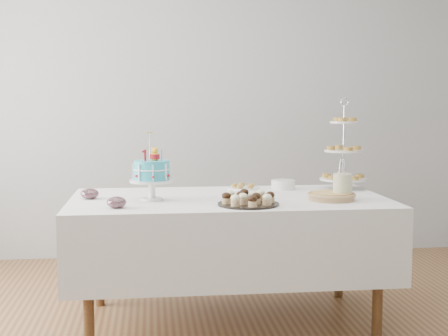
{
  "coord_description": "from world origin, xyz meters",
  "views": [
    {
      "loc": [
        -0.47,
        -3.44,
        1.35
      ],
      "look_at": [
        -0.03,
        0.3,
        0.95
      ],
      "focal_mm": 50.0,
      "sensor_mm": 36.0,
      "label": 1
    }
  ],
  "objects": [
    {
      "name": "table",
      "position": [
        0.0,
        0.3,
        0.54
      ],
      "size": [
        1.92,
        1.02,
        0.77
      ],
      "color": "silver",
      "rests_on": "floor"
    },
    {
      "name": "plate_stack",
      "position": [
        0.41,
        0.62,
        0.8
      ],
      "size": [
        0.16,
        0.16,
        0.06
      ],
      "color": "white",
      "rests_on": "table"
    },
    {
      "name": "pastry_plate",
      "position": [
        0.15,
        0.67,
        0.78
      ],
      "size": [
        0.21,
        0.21,
        0.03
      ],
      "color": "white",
      "rests_on": "table"
    },
    {
      "name": "pie",
      "position": [
        0.6,
        0.13,
        0.8
      ],
      "size": [
        0.29,
        0.29,
        0.05
      ],
      "color": "tan",
      "rests_on": "table"
    },
    {
      "name": "walls",
      "position": [
        0.0,
        0.0,
        1.35
      ],
      "size": [
        5.04,
        4.04,
        2.7
      ],
      "color": "#A2A4A7",
      "rests_on": "floor"
    },
    {
      "name": "cupcake_tray",
      "position": [
        0.07,
        0.0,
        0.81
      ],
      "size": [
        0.35,
        0.35,
        0.08
      ],
      "color": "black",
      "rests_on": "table"
    },
    {
      "name": "jam_bowl_a",
      "position": [
        -0.66,
        -0.01,
        0.8
      ],
      "size": [
        0.11,
        0.11,
        0.07
      ],
      "color": "silver",
      "rests_on": "table"
    },
    {
      "name": "birthday_cake",
      "position": [
        -0.47,
        0.24,
        0.88
      ],
      "size": [
        0.26,
        0.26,
        0.41
      ],
      "rotation": [
        0.0,
        0.0,
        0.06
      ],
      "color": "white",
      "rests_on": "table"
    },
    {
      "name": "utensil_pitcher",
      "position": [
        0.66,
        0.12,
        0.86
      ],
      "size": [
        0.12,
        0.11,
        0.24
      ],
      "rotation": [
        0.0,
        0.0,
        -0.1
      ],
      "color": "#F0E6CF",
      "rests_on": "table"
    },
    {
      "name": "tiered_stand",
      "position": [
        0.81,
        0.59,
        1.02
      ],
      "size": [
        0.31,
        0.31,
        0.61
      ],
      "color": "silver",
      "rests_on": "table"
    },
    {
      "name": "jam_bowl_b",
      "position": [
        -0.84,
        0.34,
        0.8
      ],
      "size": [
        0.11,
        0.11,
        0.07
      ],
      "color": "silver",
      "rests_on": "table"
    }
  ]
}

